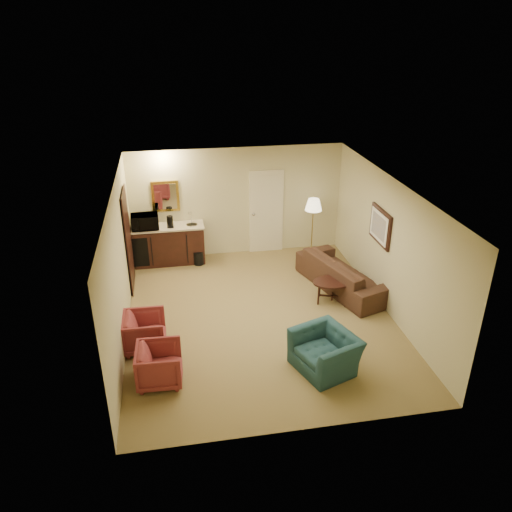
{
  "coord_description": "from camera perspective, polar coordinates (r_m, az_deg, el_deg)",
  "views": [
    {
      "loc": [
        -1.52,
        -8.07,
        5.24
      ],
      "look_at": [
        0.01,
        0.5,
        1.06
      ],
      "focal_mm": 35.0,
      "sensor_mm": 36.0,
      "label": 1
    }
  ],
  "objects": [
    {
      "name": "ground",
      "position": [
        9.74,
        0.45,
        -6.92
      ],
      "size": [
        6.0,
        6.0,
        0.0
      ],
      "primitive_type": "plane",
      "color": "#97834D",
      "rests_on": "ground"
    },
    {
      "name": "room_walls",
      "position": [
        9.62,
        -0.92,
        4.14
      ],
      "size": [
        5.02,
        6.01,
        2.61
      ],
      "color": "beige",
      "rests_on": "ground"
    },
    {
      "name": "wetbar_cabinet",
      "position": [
        11.8,
        -9.88,
        1.33
      ],
      "size": [
        1.64,
        0.58,
        0.92
      ],
      "primitive_type": "cube",
      "color": "black",
      "rests_on": "ground"
    },
    {
      "name": "sofa",
      "position": [
        10.67,
        10.01,
        -1.44
      ],
      "size": [
        1.38,
        2.43,
        0.91
      ],
      "primitive_type": "imported",
      "rotation": [
        0.0,
        0.0,
        1.89
      ],
      "color": "black",
      "rests_on": "ground"
    },
    {
      "name": "teal_armchair",
      "position": [
        8.28,
        7.94,
        -10.16
      ],
      "size": [
        0.95,
        1.15,
        0.87
      ],
      "primitive_type": "imported",
      "rotation": [
        0.0,
        0.0,
        -1.21
      ],
      "color": "#1D3F49",
      "rests_on": "ground"
    },
    {
      "name": "rose_chair_near",
      "position": [
        8.91,
        -12.63,
        -8.27
      ],
      "size": [
        0.68,
        0.72,
        0.72
      ],
      "primitive_type": "imported",
      "rotation": [
        0.0,
        0.0,
        1.54
      ],
      "color": "maroon",
      "rests_on": "ground"
    },
    {
      "name": "rose_chair_far",
      "position": [
        8.12,
        -10.99,
        -11.93
      ],
      "size": [
        0.67,
        0.71,
        0.71
      ],
      "primitive_type": "imported",
      "rotation": [
        0.0,
        0.0,
        1.53
      ],
      "color": "maroon",
      "rests_on": "ground"
    },
    {
      "name": "coffee_table",
      "position": [
        10.22,
        8.74,
        -4.0
      ],
      "size": [
        0.97,
        0.82,
        0.48
      ],
      "primitive_type": "cube",
      "rotation": [
        0.0,
        0.0,
        -0.36
      ],
      "color": "black",
      "rests_on": "ground"
    },
    {
      "name": "floor_lamp",
      "position": [
        11.84,
        6.45,
        3.13
      ],
      "size": [
        0.41,
        0.41,
        1.48
      ],
      "primitive_type": "cube",
      "rotation": [
        0.0,
        0.0,
        -0.03
      ],
      "color": "gold",
      "rests_on": "ground"
    },
    {
      "name": "waste_bin",
      "position": [
        11.75,
        -6.59,
        -0.17
      ],
      "size": [
        0.33,
        0.33,
        0.32
      ],
      "primitive_type": "cylinder",
      "rotation": [
        0.0,
        0.0,
        -0.31
      ],
      "color": "black",
      "rests_on": "ground"
    },
    {
      "name": "microwave",
      "position": [
        11.5,
        -12.61,
        4.02
      ],
      "size": [
        0.62,
        0.36,
        0.41
      ],
      "primitive_type": "imported",
      "rotation": [
        0.0,
        0.0,
        0.05
      ],
      "color": "black",
      "rests_on": "wetbar_cabinet"
    },
    {
      "name": "coffee_maker",
      "position": [
        11.5,
        -9.8,
        3.89
      ],
      "size": [
        0.18,
        0.18,
        0.27
      ],
      "primitive_type": "cylinder",
      "rotation": [
        0.0,
        0.0,
        0.28
      ],
      "color": "black",
      "rests_on": "wetbar_cabinet"
    }
  ]
}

